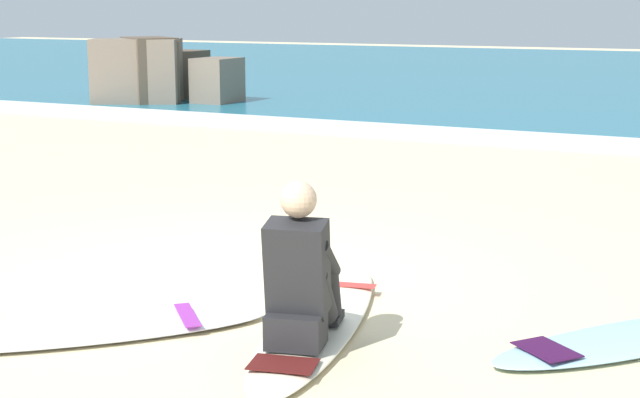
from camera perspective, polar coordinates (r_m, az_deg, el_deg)
The scene contains 7 objects.
ground_plane at distance 7.04m, azimuth -6.50°, elevation -4.85°, with size 80.00×80.00×0.00m, color beige.
breaking_foam at distance 14.29m, azimuth 11.31°, elevation 3.62°, with size 80.00×0.90×0.11m, color white.
surfboard_main at distance 5.97m, azimuth -0.13°, elevation -7.44°, with size 1.10×2.61×0.08m.
surfer_seated at distance 5.46m, azimuth -1.16°, elevation -4.86°, with size 0.49×0.76×0.95m.
surfboard_spare_near at distance 6.00m, azimuth -13.99°, elevation -7.70°, with size 1.98×1.93×0.08m.
surfboard_spare_far at distance 6.00m, azimuth 18.35°, elevation -7.96°, with size 1.66×1.94×0.08m.
rock_outcrop_distant at distance 19.40m, azimuth -9.79°, elevation 7.37°, with size 2.74×2.55×1.36m.
Camera 1 is at (3.71, -5.64, 1.98)m, focal length 53.13 mm.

